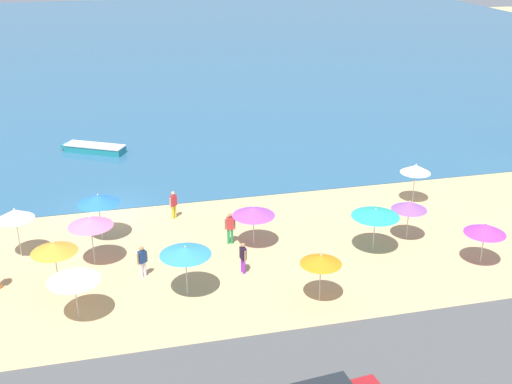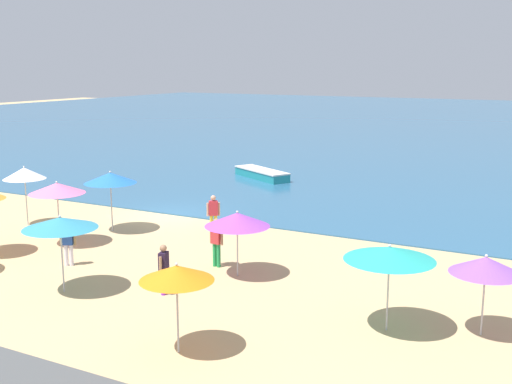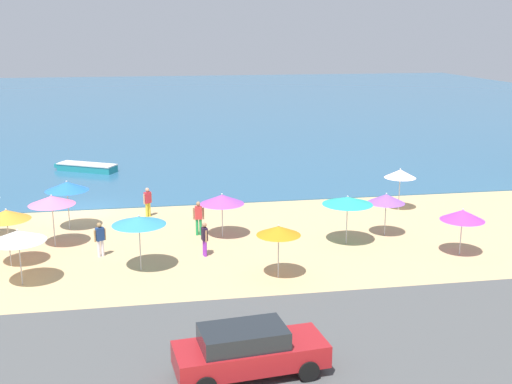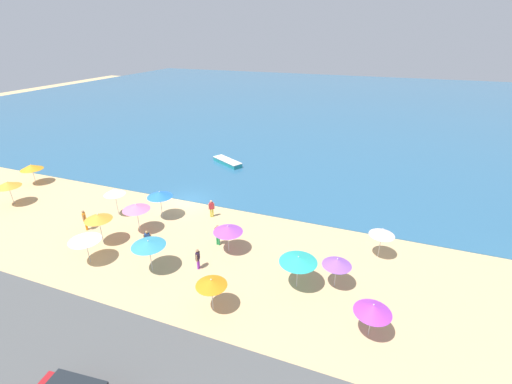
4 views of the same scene
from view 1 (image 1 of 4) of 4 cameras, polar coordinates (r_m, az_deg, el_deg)
The scene contains 19 objects.
ground_plane at distance 38.53m, azimuth -13.00°, elevation -1.63°, with size 160.00×160.00×0.00m, color tan.
sea at distance 91.54m, azimuth -14.00°, elevation 12.50°, with size 150.00×110.00×0.05m, color #2A5C81.
beach_umbrella_0 at distance 31.90m, azimuth -14.52°, elevation -2.60°, with size 2.19×2.19×2.57m.
beach_umbrella_3 at distance 29.77m, azimuth -17.53°, elevation -4.73°, with size 2.05×2.05×2.64m.
beach_umbrella_5 at distance 28.17m, azimuth 5.79°, elevation -6.01°, with size 1.85×1.85×2.33m.
beach_umbrella_6 at distance 34.44m, azimuth 13.48°, elevation -1.19°, with size 1.87×1.87×2.23m.
beach_umbrella_7 at distance 32.78m, azimuth -0.22°, elevation -1.73°, with size 2.20×2.20×2.26m.
beach_umbrella_8 at distance 39.04m, azimuth 14.01°, elevation 2.01°, with size 1.80×1.80×2.45m.
beach_umbrella_9 at distance 33.71m, azimuth -20.64°, elevation -1.87°, with size 1.85×1.85×2.67m.
beach_umbrella_10 at distance 32.68m, azimuth 10.58°, elevation -1.85°, with size 2.44×2.44×2.41m.
beach_umbrella_11 at distance 27.85m, azimuth -15.93°, elevation -7.19°, with size 2.22×2.22×2.37m.
beach_umbrella_12 at distance 28.53m, azimuth -6.30°, elevation -5.24°, with size 2.32×2.32×2.49m.
beach_umbrella_13 at distance 34.29m, azimuth -13.85°, elevation -0.63°, with size 2.22×2.22×2.62m.
beach_umbrella_14 at distance 32.99m, azimuth 19.71°, elevation -3.10°, with size 2.02×2.02×2.23m.
bather_1 at distance 30.76m, azimuth -1.16°, elevation -5.73°, with size 0.29×0.56×1.59m.
bather_2 at distance 30.88m, azimuth -10.07°, elevation -5.96°, with size 0.51×0.37×1.62m.
bather_3 at distance 36.54m, azimuth -7.34°, elevation -1.00°, with size 0.46×0.40×1.66m.
bather_4 at distance 33.42m, azimuth -2.32°, elevation -3.08°, with size 0.57×0.26×1.76m.
skiff_nearshore at distance 48.34m, azimuth -14.18°, elevation 3.78°, with size 4.69×3.27×0.56m.
Camera 1 is at (0.38, -35.20, 15.67)m, focal length 45.00 mm.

